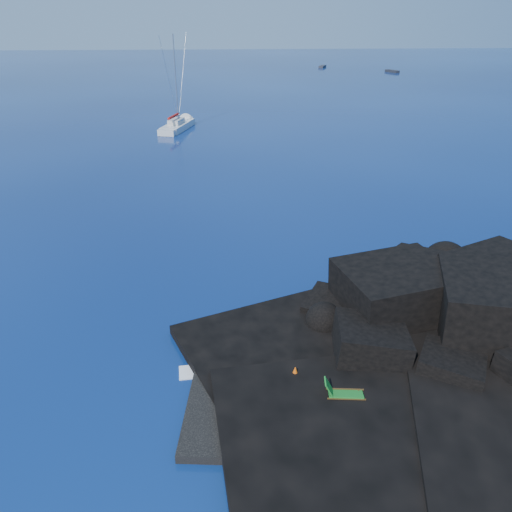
{
  "coord_description": "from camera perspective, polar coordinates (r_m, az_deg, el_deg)",
  "views": [
    {
      "loc": [
        1.89,
        -14.3,
        13.89
      ],
      "look_at": [
        3.51,
        9.74,
        2.0
      ],
      "focal_mm": 35.0,
      "sensor_mm": 36.0,
      "label": 1
    }
  ],
  "objects": [
    {
      "name": "distant_boat_a",
      "position": [
        145.51,
        7.59,
        20.58
      ],
      "size": [
        2.73,
        4.12,
        0.53
      ],
      "primitive_type": "cube",
      "rotation": [
        0.0,
        0.0,
        -0.41
      ],
      "color": "#29292E",
      "rests_on": "ground"
    },
    {
      "name": "headland",
      "position": [
        24.81,
        23.99,
        -10.42
      ],
      "size": [
        24.0,
        24.0,
        3.6
      ],
      "primitive_type": null,
      "color": "black",
      "rests_on": "ground"
    },
    {
      "name": "deck_chair",
      "position": [
        20.01,
        10.27,
        -14.84
      ],
      "size": [
        1.57,
        0.82,
        1.04
      ],
      "primitive_type": null,
      "rotation": [
        0.0,
        0.0,
        -0.11
      ],
      "color": "#197224",
      "rests_on": "beach"
    },
    {
      "name": "marker_cone",
      "position": [
        20.93,
        4.5,
        -13.11
      ],
      "size": [
        0.4,
        0.4,
        0.58
      ],
      "primitive_type": "cone",
      "rotation": [
        0.0,
        0.0,
        -0.07
      ],
      "color": "#EB590C",
      "rests_on": "beach"
    },
    {
      "name": "towel",
      "position": [
        21.37,
        5.03,
        -13.09
      ],
      "size": [
        2.0,
        1.59,
        0.05
      ],
      "primitive_type": "cube",
      "rotation": [
        0.0,
        0.0,
        0.47
      ],
      "color": "white",
      "rests_on": "beach"
    },
    {
      "name": "distant_boat_b",
      "position": [
        137.06,
        15.29,
        19.6
      ],
      "size": [
        2.81,
        4.2,
        0.54
      ],
      "primitive_type": "cube",
      "rotation": [
        0.0,
        0.0,
        0.43
      ],
      "color": "black",
      "rests_on": "ground"
    },
    {
      "name": "beach",
      "position": [
        20.46,
        4.7,
        -16.6
      ],
      "size": [
        9.08,
        6.86,
        0.7
      ],
      "primitive_type": "cube",
      "rotation": [
        0.0,
        0.0,
        -0.1
      ],
      "color": "black",
      "rests_on": "ground"
    },
    {
      "name": "sailboat",
      "position": [
        67.61,
        -8.91,
        14.11
      ],
      "size": [
        5.24,
        11.14,
        11.46
      ],
      "primitive_type": null,
      "rotation": [
        0.0,
        0.0,
        -0.28
      ],
      "color": "silver",
      "rests_on": "ground"
    },
    {
      "name": "surf_foam",
      "position": [
        23.98,
        4.37,
        -9.22
      ],
      "size": [
        10.0,
        8.0,
        0.06
      ],
      "primitive_type": null,
      "color": "white",
      "rests_on": "ground"
    },
    {
      "name": "ground",
      "position": [
        20.02,
        -8.61,
        -18.04
      ],
      "size": [
        400.0,
        400.0,
        0.0
      ],
      "primitive_type": "plane",
      "color": "#04113E",
      "rests_on": "ground"
    },
    {
      "name": "sunbather",
      "position": [
        21.28,
        5.05,
        -12.81
      ],
      "size": [
        1.64,
        1.1,
        0.22
      ],
      "primitive_type": null,
      "rotation": [
        0.0,
        0.0,
        0.47
      ],
      "color": "tan",
      "rests_on": "towel"
    }
  ]
}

